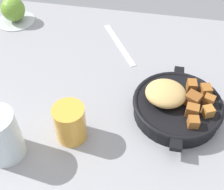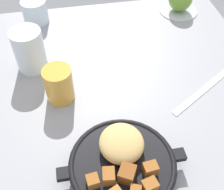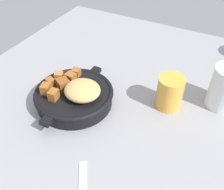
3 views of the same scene
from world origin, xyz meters
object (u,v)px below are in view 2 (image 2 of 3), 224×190
Objects in this scene: cast_iron_skillet at (122,164)px; juice_glass_amber at (59,84)px; water_glass_short at (35,12)px; butter_knife at (202,91)px; water_glass_tall at (29,50)px.

juice_glass_amber reaches higher than cast_iron_skillet.
butter_knife is at bearing -43.49° from water_glass_short.
water_glass_short is at bearing 104.67° from butter_knife.
butter_knife is at bearing -7.53° from juice_glass_amber.
juice_glass_amber is (-34.38, 4.55, 4.18)cm from butter_knife.
water_glass_tall is (-17.21, 33.99, 2.78)cm from cast_iron_skillet.
water_glass_tall is at bearing -92.93° from water_glass_short.
water_glass_tall is 1.47× the size of water_glass_short.
butter_knife is 2.45× the size of juice_glass_amber.
butter_knife is at bearing 36.10° from cast_iron_skillet.
juice_glass_amber reaches higher than water_glass_short.
cast_iron_skillet reaches higher than water_glass_short.
butter_knife is 34.93cm from juice_glass_amber.
cast_iron_skillet is 29.56cm from butter_knife.
butter_knife is at bearing -22.10° from water_glass_tall.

